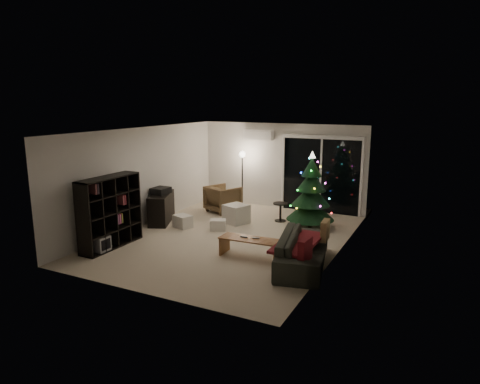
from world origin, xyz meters
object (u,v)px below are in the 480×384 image
(sofa, at_px, (303,250))
(christmas_tree, at_px, (311,190))
(coffee_table, at_px, (250,248))
(media_cabinet, at_px, (161,208))
(armchair, at_px, (223,199))
(bookshelf, at_px, (103,211))

(sofa, distance_m, christmas_tree, 2.68)
(sofa, bearing_deg, coffee_table, 80.28)
(media_cabinet, height_order, armchair, media_cabinet)
(bookshelf, relative_size, media_cabinet, 1.28)
(bookshelf, height_order, sofa, bookshelf)
(media_cabinet, xyz_separation_m, sofa, (4.30, -1.26, -0.07))
(bookshelf, height_order, armchair, bookshelf)
(christmas_tree, bearing_deg, armchair, 171.50)
(coffee_table, bearing_deg, media_cabinet, 155.69)
(armchair, bearing_deg, sofa, 161.69)
(armchair, height_order, coffee_table, armchair)
(media_cabinet, height_order, christmas_tree, christmas_tree)
(armchair, relative_size, sofa, 0.39)
(armchair, bearing_deg, coffee_table, 150.04)
(bookshelf, bearing_deg, media_cabinet, 74.80)
(bookshelf, xyz_separation_m, christmas_tree, (3.66, 3.32, 0.19))
(armchair, height_order, sofa, armchair)
(media_cabinet, xyz_separation_m, christmas_tree, (3.66, 1.26, 0.59))
(media_cabinet, xyz_separation_m, armchair, (0.94, 1.66, -0.00))
(media_cabinet, height_order, coffee_table, media_cabinet)
(sofa, bearing_deg, bookshelf, 88.63)
(bookshelf, bearing_deg, armchair, 60.67)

